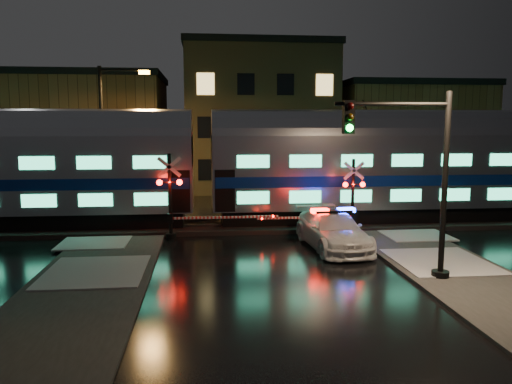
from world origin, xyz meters
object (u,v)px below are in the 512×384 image
police_car (333,230)px  streetlight (107,131)px  traffic_light (417,182)px  crossing_signal_left (178,205)px  crossing_signal_right (346,205)px

police_car → streetlight: bearing=136.6°
police_car → traffic_light: traffic_light is taller
crossing_signal_left → police_car: bearing=-18.6°
traffic_light → streetlight: 18.88m
crossing_signal_right → traffic_light: bearing=-87.2°
police_car → crossing_signal_left: bearing=156.9°
crossing_signal_left → traffic_light: (8.38, -7.16, 1.77)m
police_car → crossing_signal_right: (1.22, 2.28, 0.74)m
crossing_signal_right → crossing_signal_left: bearing=179.9°
police_car → crossing_signal_left: (-6.81, 2.29, 0.87)m
traffic_light → streetlight: streetlight is taller
traffic_light → crossing_signal_right: bearing=100.7°
traffic_light → streetlight: bearing=140.4°
crossing_signal_left → traffic_light: size_ratio=0.88×
traffic_light → police_car: bearing=115.7°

